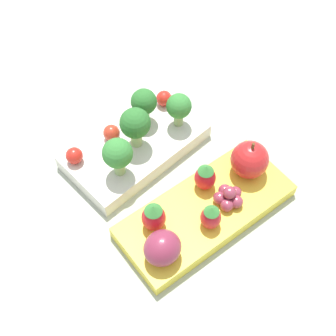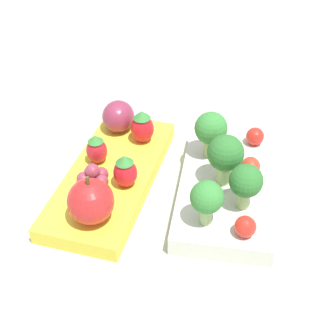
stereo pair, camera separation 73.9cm
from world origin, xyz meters
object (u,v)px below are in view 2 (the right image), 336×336
object	(u,v)px
broccoli_floret_2	(225,155)
bento_box_savoury	(226,188)
cherry_tomato_2	(245,227)
plum	(118,116)
apple	(91,201)
strawberry_1	(142,127)
strawberry_0	(125,171)
cherry_tomato_0	(255,136)
broccoli_floret_0	(207,199)
grape_cluster	(93,177)
cherry_tomato_1	(250,166)
strawberry_2	(97,149)
broccoli_floret_1	(211,130)
broccoli_floret_3	(246,182)
bento_box_fruit	(112,177)

from	to	relation	value
broccoli_floret_2	bento_box_savoury	bearing A→B (deg)	117.61
cherry_tomato_2	plum	distance (m)	0.24
apple	strawberry_1	xyz separation A→B (m)	(-0.15, 0.01, -0.00)
strawberry_0	bento_box_savoury	bearing A→B (deg)	104.84
apple	strawberry_1	bearing A→B (deg)	174.45
broccoli_floret_2	cherry_tomato_2	distance (m)	0.09
cherry_tomato_0	strawberry_1	distance (m)	0.14
apple	cherry_tomato_0	bearing A→B (deg)	137.31
broccoli_floret_0	strawberry_1	bearing A→B (deg)	-140.43
broccoli_floret_2	grape_cluster	distance (m)	0.15
broccoli_floret_2	cherry_tomato_1	xyz separation A→B (m)	(-0.02, 0.03, -0.03)
strawberry_0	strawberry_2	world-z (taller)	strawberry_0
cherry_tomato_0	cherry_tomato_1	world-z (taller)	same
bento_box_savoury	apple	bearing A→B (deg)	-55.80
broccoli_floret_0	bento_box_savoury	bearing A→B (deg)	169.04
plum	cherry_tomato_1	bearing A→B (deg)	72.95
broccoli_floret_1	plum	size ratio (longest dim) A/B	1.32
broccoli_floret_0	plum	distance (m)	0.20
broccoli_floret_1	broccoli_floret_2	world-z (taller)	broccoli_floret_2
cherry_tomato_0	strawberry_0	size ratio (longest dim) A/B	0.54
strawberry_0	strawberry_1	xyz separation A→B (m)	(-0.09, -0.00, 0.00)
broccoli_floret_1	broccoli_floret_3	size ratio (longest dim) A/B	1.09
bento_box_fruit	apple	size ratio (longest dim) A/B	3.97
apple	plum	xyz separation A→B (m)	(-0.16, -0.02, -0.00)
cherry_tomato_1	cherry_tomato_2	bearing A→B (deg)	2.76
broccoli_floret_2	cherry_tomato_0	world-z (taller)	broccoli_floret_2
broccoli_floret_2	broccoli_floret_1	bearing A→B (deg)	-152.20
apple	strawberry_2	size ratio (longest dim) A/B	1.49
cherry_tomato_1	strawberry_1	size ratio (longest dim) A/B	0.51
cherry_tomato_1	strawberry_1	distance (m)	0.15
cherry_tomato_1	cherry_tomato_2	world-z (taller)	same
cherry_tomato_1	strawberry_1	world-z (taller)	strawberry_1
cherry_tomato_0	cherry_tomato_1	distance (m)	0.06
cherry_tomato_1	strawberry_0	world-z (taller)	strawberry_0
strawberry_1	strawberry_2	bearing A→B (deg)	-37.97
strawberry_1	plum	world-z (taller)	strawberry_1
broccoli_floret_1	cherry_tomato_0	distance (m)	0.07
broccoli_floret_2	strawberry_0	bearing A→B (deg)	-75.77
strawberry_0	plum	world-z (taller)	strawberry_0
strawberry_1	plum	xyz separation A→B (m)	(-0.02, -0.04, -0.00)
bento_box_savoury	broccoli_floret_2	distance (m)	0.05
strawberry_1	bento_box_savoury	bearing A→B (deg)	64.48
cherry_tomato_1	apple	size ratio (longest dim) A/B	0.40
bento_box_savoury	grape_cluster	distance (m)	0.16
broccoli_floret_3	strawberry_2	world-z (taller)	broccoli_floret_3
broccoli_floret_3	strawberry_1	size ratio (longest dim) A/B	1.22
broccoli_floret_1	strawberry_2	bearing A→B (deg)	-72.85
broccoli_floret_2	cherry_tomato_1	bearing A→B (deg)	125.96
broccoli_floret_3	grape_cluster	distance (m)	0.17
apple	strawberry_1	world-z (taller)	apple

